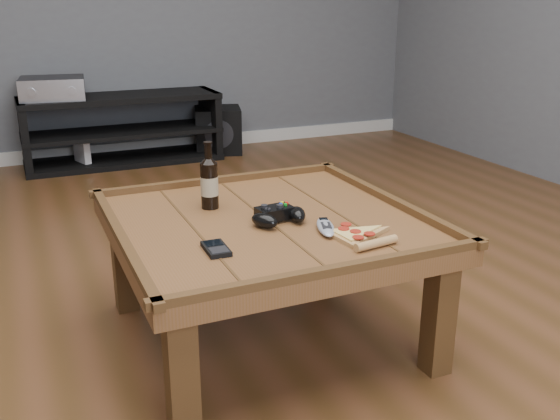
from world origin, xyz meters
name	(u,v)px	position (x,y,z in m)	size (l,w,h in m)	color
ground	(267,336)	(0.00, 0.00, 0.00)	(6.00, 6.00, 0.00)	#492D15
baseboard	(119,149)	(0.00, 2.99, 0.05)	(5.00, 0.02, 0.10)	silver
coffee_table	(266,235)	(0.00, 0.00, 0.39)	(1.03, 1.03, 0.48)	brown
media_console	(123,130)	(0.00, 2.75, 0.25)	(1.40, 0.45, 0.50)	black
beer_bottle	(209,182)	(-0.14, 0.19, 0.55)	(0.06, 0.06, 0.24)	black
game_controller	(278,215)	(0.02, -0.05, 0.48)	(0.21, 0.15, 0.06)	black
pizza_slice	(358,236)	(0.19, -0.28, 0.46)	(0.20, 0.29, 0.03)	tan
smartphone	(216,249)	(-0.24, -0.20, 0.46)	(0.07, 0.12, 0.02)	black
remote_control	(326,227)	(0.13, -0.18, 0.46)	(0.11, 0.18, 0.03)	#91959E
av_receiver	(53,88)	(-0.45, 2.74, 0.57)	(0.46, 0.40, 0.15)	black
subwoofer	(218,130)	(0.75, 2.80, 0.17)	(0.43, 0.43, 0.35)	black
game_console	(82,153)	(-0.30, 2.72, 0.11)	(0.16, 0.22, 0.24)	slate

